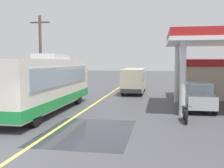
# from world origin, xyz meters

# --- Properties ---
(ground) EXTENTS (120.00, 120.00, 0.00)m
(ground) POSITION_xyz_m (0.00, 20.00, 0.00)
(ground) COLOR #424247
(lane_divider_stripe) EXTENTS (0.16, 50.00, 0.01)m
(lane_divider_stripe) POSITION_xyz_m (0.00, 15.00, 0.00)
(lane_divider_stripe) COLOR #D8CC4C
(lane_divider_stripe) RESTS_ON ground
(wet_puddle_patch) EXTENTS (3.97, 5.36, 0.01)m
(wet_puddle_patch) POSITION_xyz_m (1.60, 2.97, 0.00)
(wet_puddle_patch) COLOR #26282D
(wet_puddle_patch) RESTS_ON ground
(coach_bus_main) EXTENTS (2.60, 11.04, 3.69)m
(coach_bus_main) POSITION_xyz_m (-2.28, 7.28, 1.72)
(coach_bus_main) COLOR silver
(coach_bus_main) RESTS_ON ground
(gas_station_roadside) EXTENTS (9.10, 11.95, 5.10)m
(gas_station_roadside) POSITION_xyz_m (9.83, 14.40, 2.63)
(gas_station_roadside) COLOR #B21E1E
(gas_station_roadside) RESTS_ON ground
(car_at_pump) EXTENTS (1.70, 4.20, 1.82)m
(car_at_pump) POSITION_xyz_m (7.34, 9.66, 1.01)
(car_at_pump) COLOR #B2B2B7
(car_at_pump) RESTS_ON ground
(minibus_opposing_lane) EXTENTS (2.04, 6.13, 2.44)m
(minibus_opposing_lane) POSITION_xyz_m (2.31, 18.23, 1.47)
(minibus_opposing_lane) COLOR #BFB799
(minibus_opposing_lane) RESTS_ON ground
(motorcycle_parked_forecourt) EXTENTS (0.55, 1.80, 0.92)m
(motorcycle_parked_forecourt) POSITION_xyz_m (6.16, 5.92, 0.44)
(motorcycle_parked_forecourt) COLOR black
(motorcycle_parked_forecourt) RESTS_ON ground
(pedestrian_near_pump) EXTENTS (0.55, 0.22, 1.66)m
(pedestrian_near_pump) POSITION_xyz_m (8.10, 12.79, 0.93)
(pedestrian_near_pump) COLOR #33333F
(pedestrian_near_pump) RESTS_ON ground
(utility_pole_roadside) EXTENTS (1.80, 0.24, 7.20)m
(utility_pole_roadside) POSITION_xyz_m (-5.64, 13.98, 3.78)
(utility_pole_roadside) COLOR brown
(utility_pole_roadside) RESTS_ON ground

